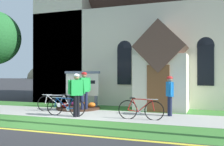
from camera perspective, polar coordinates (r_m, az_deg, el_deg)
The scene contains 15 objects.
ground at distance 13.57m, azimuth -3.10°, elevation -7.40°, with size 140.00×140.00×0.00m, color #2B2B2D.
sidewalk_slab at distance 11.28m, azimuth -2.19°, elevation -8.86°, with size 32.00×2.62×0.01m, color #A8A59E.
grass_verge at distance 9.15m, azimuth -7.99°, elevation -10.91°, with size 32.00×2.15×0.01m, color #38722D.
church_lawn at distance 13.34m, azimuth 1.48°, elevation -7.51°, with size 24.00×1.82×0.01m, color #38722D.
curb_paint_stripe at distance 8.11m, azimuth -12.18°, elevation -12.31°, with size 28.00×0.16×0.01m, color yellow.
church_building at distance 18.44m, azimuth 5.03°, elevation 10.16°, with size 11.99×10.78×14.20m.
church_sign at distance 13.46m, azimuth -6.34°, elevation -2.43°, with size 1.85×0.26×1.84m.
flower_bed at distance 13.18m, azimuth -7.15°, elevation -7.20°, with size 2.10×2.10×0.34m.
bicycle_orange at distance 10.14m, azimuth 6.08°, elevation -7.70°, with size 1.73×0.13×0.84m.
bicycle_white at distance 12.57m, azimuth -11.63°, elevation -6.27°, with size 1.68×0.60×0.80m.
bicycle_black at distance 11.23m, azimuth -9.74°, elevation -7.06°, with size 1.70×0.17×0.77m.
cyclist_in_yellow_jersey at distance 10.71m, azimuth -7.53°, elevation -3.89°, with size 0.54×0.52×1.72m.
cyclist_in_red_jersey at distance 12.29m, azimuth -5.94°, elevation -3.15°, with size 0.40×0.64×1.79m.
cyclist_in_blue_jersey at distance 11.11m, azimuth 12.14°, elevation -4.15°, with size 0.36×0.66×1.61m.
distant_hill at distance 93.74m, azimuth 9.29°, elevation -1.21°, with size 98.74×54.41×24.57m, color #847A5B.
Camera 1 is at (5.32, -8.36, 1.71)m, focal length 43.14 mm.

